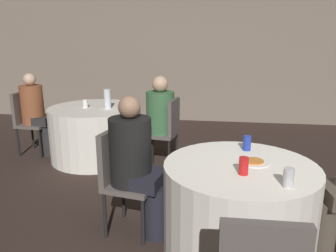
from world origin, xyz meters
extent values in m
cube|color=gray|center=(0.00, 4.32, 1.40)|extent=(16.00, 0.06, 2.80)
cylinder|color=white|center=(-0.10, 0.08, 0.36)|extent=(1.14, 1.14, 0.72)
cylinder|color=white|center=(-1.91, 1.94, 0.36)|extent=(1.24, 1.24, 0.72)
cube|color=#59514C|center=(-0.97, 0.25, 0.43)|extent=(0.47, 0.47, 0.04)
cube|color=#59514C|center=(-1.15, 0.28, 0.67)|extent=(0.12, 0.38, 0.44)
cylinder|color=black|center=(-0.77, 0.38, 0.21)|extent=(0.03, 0.03, 0.41)
cylinder|color=black|center=(-0.84, 0.05, 0.21)|extent=(0.03, 0.03, 0.41)
cylinder|color=black|center=(-1.11, 0.45, 0.21)|extent=(0.03, 0.03, 0.41)
cylinder|color=black|center=(-1.17, 0.11, 0.21)|extent=(0.03, 0.03, 0.41)
cylinder|color=black|center=(0.61, 0.31, 0.21)|extent=(0.03, 0.03, 0.41)
cube|color=#59514C|center=(-0.98, 1.79, 0.43)|extent=(0.46, 0.46, 0.04)
cube|color=#59514C|center=(-0.80, 1.76, 0.67)|extent=(0.11, 0.38, 0.44)
cylinder|color=black|center=(-1.17, 1.65, 0.21)|extent=(0.03, 0.03, 0.41)
cylinder|color=black|center=(-1.12, 1.98, 0.21)|extent=(0.03, 0.03, 0.41)
cylinder|color=black|center=(-0.84, 1.59, 0.21)|extent=(0.03, 0.03, 0.41)
cylinder|color=black|center=(-0.78, 1.93, 0.21)|extent=(0.03, 0.03, 0.41)
cube|color=#59514C|center=(-2.84, 2.00, 0.43)|extent=(0.42, 0.42, 0.04)
cube|color=#59514C|center=(-3.02, 2.02, 0.67)|extent=(0.07, 0.38, 0.44)
cylinder|color=black|center=(-2.66, 2.16, 0.21)|extent=(0.03, 0.03, 0.41)
cylinder|color=black|center=(-2.69, 1.82, 0.21)|extent=(0.03, 0.03, 0.41)
cylinder|color=black|center=(-3.00, 2.19, 0.21)|extent=(0.03, 0.03, 0.41)
cylinder|color=black|center=(-3.02, 1.85, 0.21)|extent=(0.03, 0.03, 0.41)
cylinder|color=#282828|center=(-1.20, 1.82, 0.23)|extent=(0.24, 0.24, 0.45)
cube|color=#282828|center=(-1.09, 1.81, 0.50)|extent=(0.37, 0.39, 0.12)
cylinder|color=#38663D|center=(-0.98, 1.79, 0.71)|extent=(0.36, 0.36, 0.53)
sphere|color=tan|center=(-0.98, 1.79, 1.08)|extent=(0.20, 0.20, 0.20)
cylinder|color=#282828|center=(-2.62, 1.99, 0.23)|extent=(0.24, 0.24, 0.45)
cube|color=#282828|center=(-2.73, 2.00, 0.50)|extent=(0.34, 0.31, 0.12)
cylinder|color=brown|center=(-2.84, 2.00, 0.72)|extent=(0.31, 0.31, 0.54)
sphere|color=#DBB293|center=(-2.84, 2.00, 1.08)|extent=(0.17, 0.17, 0.17)
cylinder|color=black|center=(-0.76, 0.21, 0.23)|extent=(0.24, 0.24, 0.45)
cube|color=black|center=(-0.87, 0.23, 0.50)|extent=(0.38, 0.38, 0.12)
cylinder|color=black|center=(-0.97, 0.25, 0.73)|extent=(0.35, 0.35, 0.56)
sphere|color=#997056|center=(-0.97, 0.25, 1.10)|extent=(0.18, 0.18, 0.18)
cylinder|color=#4C4238|center=(0.57, 0.14, 0.23)|extent=(0.24, 0.24, 0.45)
cylinder|color=white|center=(0.00, 0.14, 0.73)|extent=(0.23, 0.23, 0.01)
cylinder|color=orange|center=(0.00, 0.14, 0.73)|extent=(0.15, 0.15, 0.01)
cylinder|color=silver|center=(0.17, -0.25, 0.78)|extent=(0.07, 0.07, 0.12)
cylinder|color=red|center=(-0.10, -0.09, 0.78)|extent=(0.07, 0.07, 0.12)
cylinder|color=#1E38A5|center=(-0.03, 0.42, 0.78)|extent=(0.07, 0.07, 0.12)
cylinder|color=silver|center=(-1.70, 1.88, 0.85)|extent=(0.09, 0.09, 0.26)
cylinder|color=white|center=(-2.02, 1.90, 0.78)|extent=(0.07, 0.07, 0.11)
camera|label=1|loc=(-0.32, -2.22, 1.62)|focal=35.00mm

